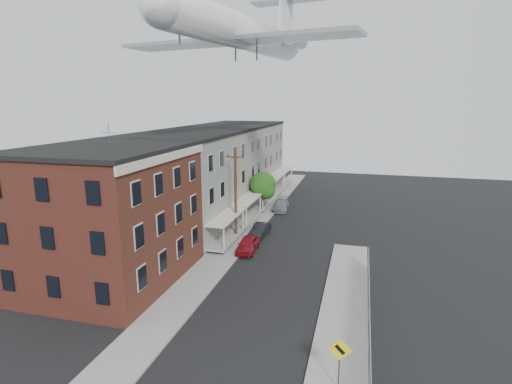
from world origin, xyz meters
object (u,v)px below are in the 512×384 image
car_near (248,244)px  car_mid (260,230)px  warning_sign (340,356)px  car_far (281,205)px  street_tree (264,186)px  utility_pole (236,194)px  airplane (244,33)px

car_near → car_mid: car_near is taller
warning_sign → car_far: size_ratio=0.61×
street_tree → car_mid: 8.77m
street_tree → car_mid: size_ratio=1.35×
utility_pole → street_tree: (0.33, 9.92, -1.22)m
car_near → car_mid: size_ratio=1.05×
street_tree → car_far: size_ratio=1.13×
car_far → car_near: bearing=-95.8°
utility_pole → car_mid: size_ratio=2.34×
street_tree → car_near: size_ratio=1.29×
car_mid → car_far: bearing=94.0°
car_mid → airplane: size_ratio=0.14×
warning_sign → airplane: size_ratio=0.11×
airplane → car_far: bearing=80.1°
utility_pole → airplane: airplane is taller
street_tree → car_near: (1.67, -12.64, -2.76)m
street_tree → car_near: 13.04m
warning_sign → car_near: 18.77m
utility_pole → street_tree: bearing=88.1°
street_tree → airplane: 17.99m
street_tree → car_mid: street_tree is taller
warning_sign → street_tree: size_ratio=0.54×
utility_pole → car_near: (2.00, -2.71, -3.99)m
utility_pole → car_mid: 4.85m
car_far → utility_pole: bearing=-105.1°
warning_sign → utility_pole: utility_pole is taller
warning_sign → utility_pole: (-11.20, 19.03, 2.79)m
car_mid → airplane: bearing=166.5°
car_near → car_mid: 4.50m
street_tree → car_far: bearing=53.9°
utility_pole → car_mid: (2.00, 1.79, -4.04)m
warning_sign → utility_pole: 22.25m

